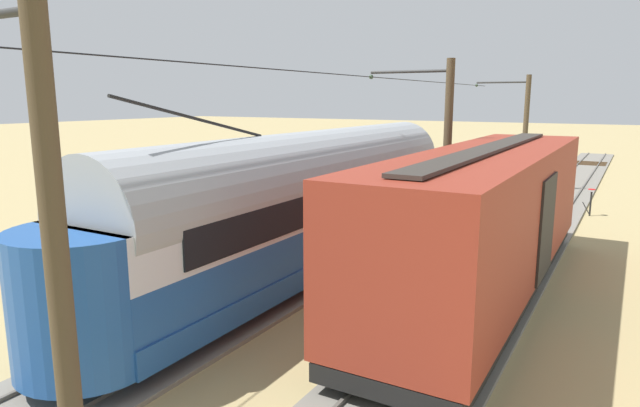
% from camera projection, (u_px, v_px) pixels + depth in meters
% --- Properties ---
extents(ground_plane, '(220.00, 220.00, 0.00)m').
position_uv_depth(ground_plane, '(437.00, 249.00, 19.47)').
color(ground_plane, tan).
extents(track_streetcar_siding, '(2.80, 80.00, 0.18)m').
position_uv_depth(track_streetcar_siding, '(514.00, 256.00, 18.47)').
color(track_streetcar_siding, slate).
rests_on(track_streetcar_siding, ground).
extents(track_adjacent_siding, '(2.80, 80.00, 0.18)m').
position_uv_depth(track_adjacent_siding, '(374.00, 237.00, 20.98)').
color(track_adjacent_siding, slate).
rests_on(track_adjacent_siding, ground).
extents(vintage_streetcar, '(2.65, 18.18, 5.15)m').
position_uv_depth(vintage_streetcar, '(309.00, 200.00, 16.44)').
color(vintage_streetcar, '#1E4C93').
rests_on(vintage_streetcar, ground).
extents(boxcar_adjacent, '(2.96, 13.74, 3.85)m').
position_uv_depth(boxcar_adjacent, '(487.00, 217.00, 14.49)').
color(boxcar_adjacent, maroon).
rests_on(boxcar_adjacent, ground).
extents(catenary_pole_foreground, '(3.07, 0.28, 6.54)m').
position_uv_depth(catenary_pole_foreground, '(524.00, 131.00, 30.84)').
color(catenary_pole_foreground, '#4C3D28').
rests_on(catenary_pole_foreground, ground).
extents(catenary_pole_mid_near, '(3.07, 0.28, 6.54)m').
position_uv_depth(catenary_pole_mid_near, '(444.00, 153.00, 18.53)').
color(catenary_pole_mid_near, '#4C3D28').
rests_on(catenary_pole_mid_near, ground).
extents(catenary_pole_mid_far, '(3.07, 0.28, 6.54)m').
position_uv_depth(catenary_pole_mid_far, '(52.00, 260.00, 6.22)').
color(catenary_pole_mid_far, '#4C3D28').
rests_on(catenary_pole_mid_far, ground).
extents(overhead_wire_run, '(2.86, 32.94, 0.18)m').
position_uv_depth(overhead_wire_run, '(382.00, 77.00, 20.01)').
color(overhead_wire_run, black).
rests_on(overhead_wire_run, ground).
extents(switch_stand, '(0.50, 0.30, 1.24)m').
position_uv_depth(switch_stand, '(590.00, 201.00, 24.87)').
color(switch_stand, black).
rests_on(switch_stand, ground).
extents(spare_tie_stack, '(2.40, 2.40, 0.54)m').
position_uv_depth(spare_tie_stack, '(254.00, 243.00, 19.31)').
color(spare_tie_stack, '#47331E').
rests_on(spare_tie_stack, ground).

